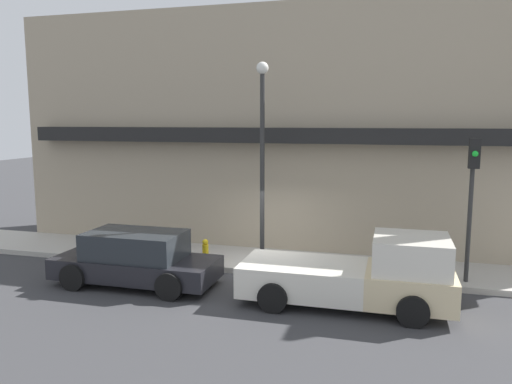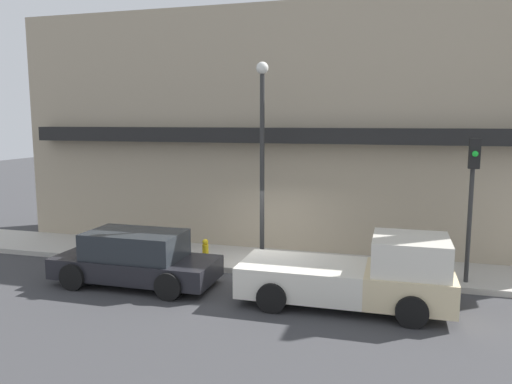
{
  "view_description": "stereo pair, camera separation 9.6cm",
  "coord_description": "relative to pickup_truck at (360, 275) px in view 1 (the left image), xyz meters",
  "views": [
    {
      "loc": [
        3.71,
        -13.85,
        4.6
      ],
      "look_at": [
        -0.41,
        1.03,
        2.37
      ],
      "focal_mm": 35.0,
      "sensor_mm": 36.0,
      "label": 1
    },
    {
      "loc": [
        3.8,
        -13.82,
        4.6
      ],
      "look_at": [
        -0.41,
        1.03,
        2.37
      ],
      "focal_mm": 35.0,
      "sensor_mm": 36.0,
      "label": 2
    }
  ],
  "objects": [
    {
      "name": "street_lamp",
      "position": [
        -3.08,
        2.18,
        3.14
      ],
      "size": [
        0.36,
        0.36,
        6.11
      ],
      "color": "#2D2D2D",
      "rests_on": "sidewalk"
    },
    {
      "name": "pickup_truck",
      "position": [
        0.0,
        0.0,
        0.0
      ],
      "size": [
        5.2,
        2.18,
        1.84
      ],
      "rotation": [
        0.0,
        0.0,
        -0.01
      ],
      "color": "beige",
      "rests_on": "ground"
    },
    {
      "name": "fire_hydrant",
      "position": [
        -4.9,
        2.07,
        -0.27
      ],
      "size": [
        0.2,
        0.2,
        0.74
      ],
      "color": "yellow",
      "rests_on": "sidewalk"
    },
    {
      "name": "traffic_light",
      "position": [
        2.75,
        2.14,
        2.07
      ],
      "size": [
        0.28,
        0.42,
        3.96
      ],
      "color": "#2D2D2D",
      "rests_on": "sidewalk"
    },
    {
      "name": "building",
      "position": [
        -3.0,
        5.72,
        3.41
      ],
      "size": [
        19.8,
        3.8,
        9.36
      ],
      "color": "tan",
      "rests_on": "ground"
    },
    {
      "name": "parked_car",
      "position": [
        -6.17,
        0.0,
        -0.06
      ],
      "size": [
        4.6,
        2.02,
        1.52
      ],
      "rotation": [
        0.0,
        0.0,
        0.04
      ],
      "color": "black",
      "rests_on": "ground"
    },
    {
      "name": "sidewalk",
      "position": [
        -3.02,
        2.96,
        -0.72
      ],
      "size": [
        36.0,
        2.57,
        0.17
      ],
      "color": "#B7B2A8",
      "rests_on": "ground"
    },
    {
      "name": "ground_plane",
      "position": [
        -3.02,
        1.68,
        -0.81
      ],
      "size": [
        80.0,
        80.0,
        0.0
      ],
      "primitive_type": "plane",
      "color": "#38383A"
    }
  ]
}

